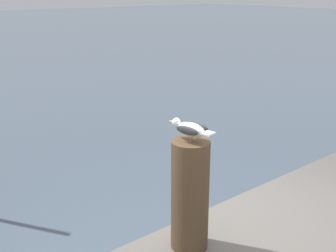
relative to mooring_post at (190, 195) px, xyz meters
name	(u,v)px	position (x,y,z in m)	size (l,w,h in m)	color
mooring_post	(190,195)	(0.00, 0.00, 0.00)	(0.28, 0.28, 0.84)	#4C3823
seagull	(190,129)	(0.00, 0.01, 0.51)	(0.18, 0.39, 0.14)	#C67060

